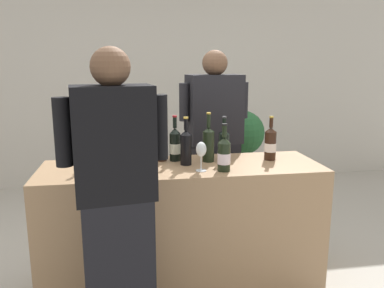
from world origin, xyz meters
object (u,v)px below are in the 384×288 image
wine_bottle_1 (175,145)px  wine_bottle_2 (208,143)px  wine_bottle_10 (162,143)px  potted_shrub (230,144)px  wine_bottle_9 (135,153)px  wine_bottle_8 (93,156)px  wine_bottle_6 (93,150)px  wine_bottle_7 (186,146)px  wine_glass (201,151)px  wine_bottle_11 (224,154)px  wine_bottle_3 (123,146)px  person_guest (117,216)px  wine_bottle_0 (145,147)px  person_server (214,155)px  wine_bottle_5 (270,144)px  wine_bottle_4 (224,144)px

wine_bottle_1 → wine_bottle_2: wine_bottle_2 is taller
wine_bottle_10 → potted_shrub: bearing=53.5°
wine_bottle_10 → potted_shrub: 1.36m
wine_bottle_9 → potted_shrub: 1.66m
wine_bottle_2 → wine_bottle_8: 0.82m
wine_bottle_6 → wine_bottle_7: 0.63m
wine_glass → wine_bottle_11: bearing=-8.8°
wine_bottle_1 → wine_bottle_7: 0.14m
wine_bottle_3 → wine_bottle_9: (0.08, -0.25, 0.00)m
wine_bottle_1 → wine_bottle_8: wine_bottle_8 is taller
person_guest → wine_bottle_7: bearing=54.8°
wine_bottle_10 → potted_shrub: (0.80, 1.08, -0.26)m
wine_bottle_0 → potted_shrub: 1.47m
wine_bottle_0 → person_server: person_server is taller
wine_bottle_0 → potted_shrub: bearing=50.9°
wine_bottle_3 → person_server: size_ratio=0.19×
wine_bottle_7 → wine_bottle_8: size_ratio=0.95×
wine_bottle_5 → person_server: bearing=120.2°
wine_bottle_7 → wine_bottle_8: (-0.61, -0.20, 0.01)m
wine_bottle_10 → wine_bottle_1: bearing=-5.7°
wine_bottle_2 → wine_bottle_7: bearing=-159.6°
wine_bottle_5 → wine_bottle_6: (-1.25, 0.01, -0.00)m
wine_bottle_0 → wine_bottle_4: bearing=3.6°
wine_bottle_2 → wine_bottle_6: size_ratio=1.11×
wine_bottle_5 → potted_shrub: bearing=89.1°
wine_bottle_8 → wine_bottle_11: bearing=0.2°
wine_bottle_1 → person_guest: size_ratio=0.20×
wine_bottle_10 → wine_bottle_3: bearing=178.6°
wine_bottle_9 → person_server: 0.96m
wine_bottle_1 → wine_bottle_3: (-0.37, 0.02, 0.00)m
potted_shrub → wine_bottle_2: bearing=-112.3°
wine_bottle_1 → wine_bottle_9: (-0.29, -0.23, 0.00)m
wine_bottle_2 → wine_bottle_5: 0.45m
wine_bottle_6 → person_server: 1.09m
wine_bottle_0 → person_server: 0.79m
wine_bottle_8 → person_server: 1.21m
wine_bottle_2 → wine_bottle_8: bearing=-161.5°
wine_bottle_2 → potted_shrub: size_ratio=0.31×
wine_bottle_1 → wine_bottle_6: size_ratio=1.04×
wine_bottle_9 → wine_bottle_11: 0.58m
wine_bottle_1 → wine_bottle_8: 0.63m
wine_bottle_11 → person_guest: person_guest is taller
wine_bottle_1 → potted_shrub: bearing=57.2°
wine_bottle_1 → wine_bottle_4: wine_bottle_1 is taller
wine_bottle_6 → wine_bottle_8: size_ratio=0.90×
wine_bottle_3 → wine_bottle_10: 0.27m
wine_bottle_3 → wine_bottle_5: size_ratio=1.02×
wine_bottle_1 → wine_bottle_11: bearing=-48.4°
wine_bottle_7 → wine_bottle_9: bearing=-163.0°
wine_bottle_4 → wine_bottle_5: 0.33m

